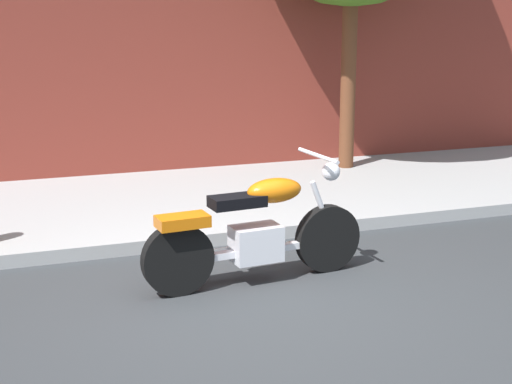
# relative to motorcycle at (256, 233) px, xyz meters

# --- Properties ---
(ground_plane) EXTENTS (60.00, 60.00, 0.00)m
(ground_plane) POSITION_rel_motorcycle_xyz_m (-0.17, -0.52, -0.46)
(ground_plane) COLOR #303335
(sidewalk) EXTENTS (25.65, 3.26, 0.14)m
(sidewalk) POSITION_rel_motorcycle_xyz_m (-0.17, 2.74, -0.39)
(sidewalk) COLOR #9A9A9A
(sidewalk) RESTS_ON ground
(motorcycle) EXTENTS (2.11, 0.70, 1.13)m
(motorcycle) POSITION_rel_motorcycle_xyz_m (0.00, 0.00, 0.00)
(motorcycle) COLOR black
(motorcycle) RESTS_ON ground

